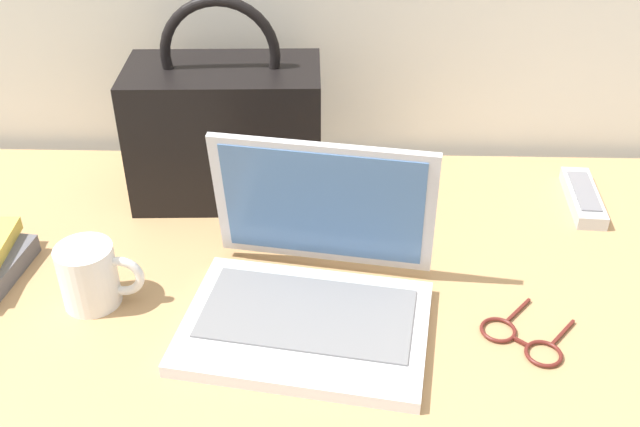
% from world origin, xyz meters
% --- Properties ---
extents(desk, '(1.60, 0.76, 0.03)m').
position_xyz_m(desk, '(0.00, 0.00, 0.01)').
color(desk, tan).
rests_on(desk, ground).
extents(laptop, '(0.34, 0.30, 0.22)m').
position_xyz_m(laptop, '(-0.03, -0.05, 0.08)').
color(laptop, silver).
rests_on(laptop, desk).
extents(coffee_mug, '(0.11, 0.08, 0.09)m').
position_xyz_m(coffee_mug, '(-0.33, -0.04, 0.08)').
color(coffee_mug, white).
rests_on(coffee_mug, desk).
extents(remote_control_far, '(0.06, 0.16, 0.02)m').
position_xyz_m(remote_control_far, '(0.40, 0.23, 0.04)').
color(remote_control_far, '#B7B7B7').
rests_on(remote_control_far, desk).
extents(eyeglasses, '(0.14, 0.14, 0.01)m').
position_xyz_m(eyeglasses, '(0.23, -0.11, 0.03)').
color(eyeglasses, '#591E19').
rests_on(eyeglasses, desk).
extents(handbag, '(0.31, 0.17, 0.33)m').
position_xyz_m(handbag, '(-0.18, 0.24, 0.15)').
color(handbag, black).
rests_on(handbag, desk).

